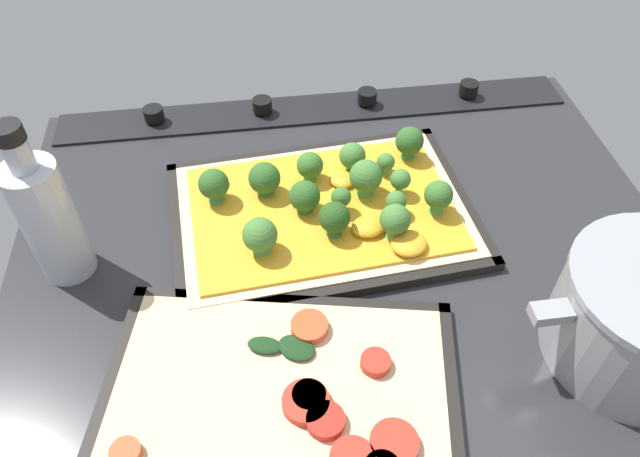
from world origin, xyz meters
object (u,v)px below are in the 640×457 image
object	(u,v)px
veggie_pizza_back	(286,412)
oil_bottle	(48,217)
baking_tray_front	(323,216)
broccoli_pizza	(328,203)
baking_tray_back	(278,415)

from	to	relation	value
veggie_pizza_back	oil_bottle	xyz separation A→B (cm)	(22.24, -21.25, 6.91)
baking_tray_front	oil_bottle	world-z (taller)	oil_bottle
veggie_pizza_back	baking_tray_front	bearing A→B (deg)	-105.57
broccoli_pizza	veggie_pizza_back	xyz separation A→B (cm)	(7.60, 25.14, -1.25)
baking_tray_front	baking_tray_back	bearing A→B (deg)	72.71
baking_tray_back	oil_bottle	world-z (taller)	oil_bottle
broccoli_pizza	oil_bottle	bearing A→B (deg)	7.43
baking_tray_front	baking_tray_back	size ratio (longest dim) A/B	1.00
baking_tray_front	oil_bottle	bearing A→B (deg)	7.34
broccoli_pizza	oil_bottle	world-z (taller)	oil_bottle
baking_tray_back	veggie_pizza_back	xyz separation A→B (cm)	(-0.77, 0.16, 0.74)
broccoli_pizza	veggie_pizza_back	distance (cm)	26.29
broccoli_pizza	baking_tray_back	bearing A→B (deg)	71.49
baking_tray_front	veggie_pizza_back	xyz separation A→B (cm)	(6.97, 25.01, 0.74)
baking_tray_front	baking_tray_back	xyz separation A→B (cm)	(7.74, 24.85, 0.00)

